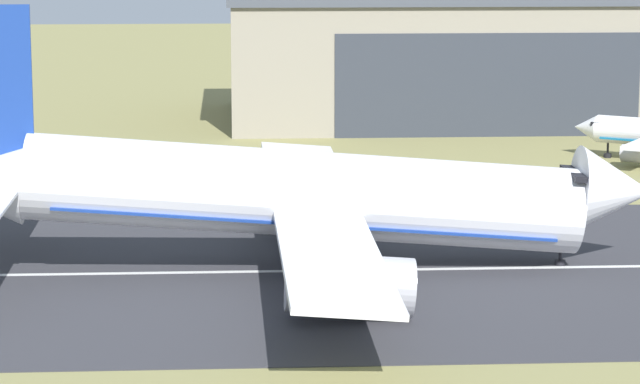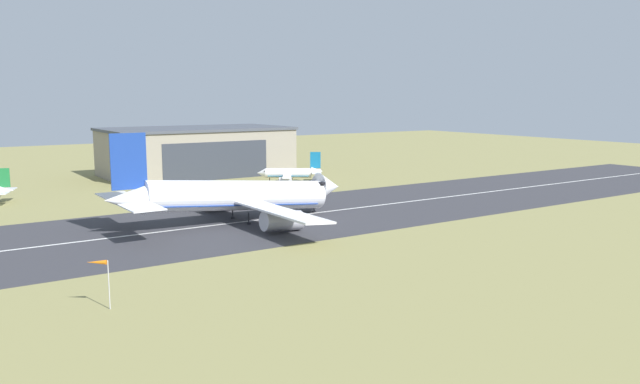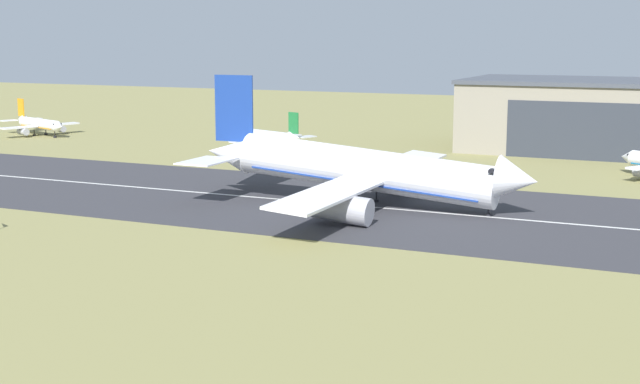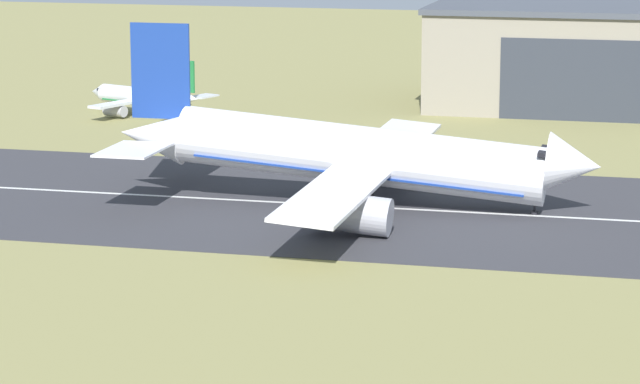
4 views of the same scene
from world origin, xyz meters
name	(u,v)px [view 3 (image 3 of 4)]	position (x,y,z in m)	size (l,w,h in m)	color
runway_strip	(257,197)	(0.00, 121.28, 0.03)	(391.22, 48.21, 0.06)	#333338
runway_centreline	(257,197)	(0.00, 121.28, 0.07)	(352.09, 0.70, 0.01)	silver
hangar_building	(604,116)	(43.93, 205.28, 8.18)	(61.66, 34.48, 16.32)	gray
airplane_landing	(363,171)	(18.52, 121.94, 5.56)	(55.01, 60.86, 19.85)	white
airplane_parked_centre	(268,137)	(-28.08, 178.79, 2.68)	(22.36, 20.21, 9.00)	silver
airplane_parked_east	(39,124)	(-95.94, 177.91, 2.99)	(24.10, 21.07, 9.25)	white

